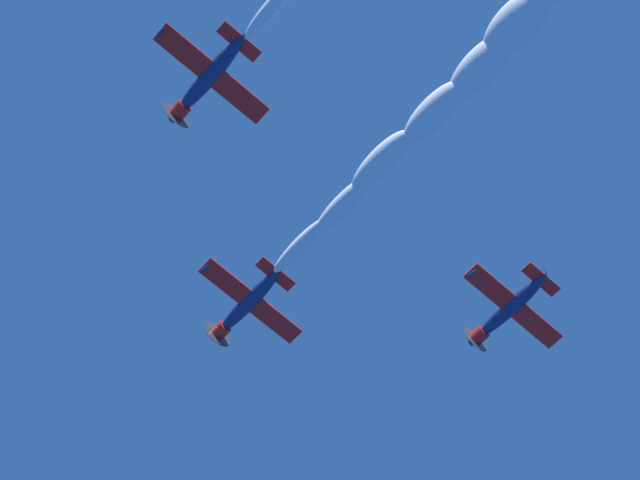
# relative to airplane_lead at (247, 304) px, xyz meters

# --- Properties ---
(airplane_lead) EXTENTS (8.52, 7.59, 2.47)m
(airplane_lead) POSITION_rel_airplane_lead_xyz_m (0.00, 0.00, 0.00)
(airplane_lead) COLOR navy
(airplane_left_wingman) EXTENTS (8.53, 7.59, 2.40)m
(airplane_left_wingman) POSITION_rel_airplane_lead_xyz_m (-11.80, -12.01, -0.45)
(airplane_left_wingman) COLOR navy
(airplane_right_wingman) EXTENTS (8.53, 7.61, 2.44)m
(airplane_right_wingman) POSITION_rel_airplane_lead_xyz_m (14.58, -11.18, -0.56)
(airplane_right_wingman) COLOR navy
(smoke_trail_lead) EXTENTS (4.64, 34.63, 3.44)m
(smoke_trail_lead) POSITION_rel_airplane_lead_xyz_m (1.49, -26.48, -0.18)
(smoke_trail_lead) COLOR white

